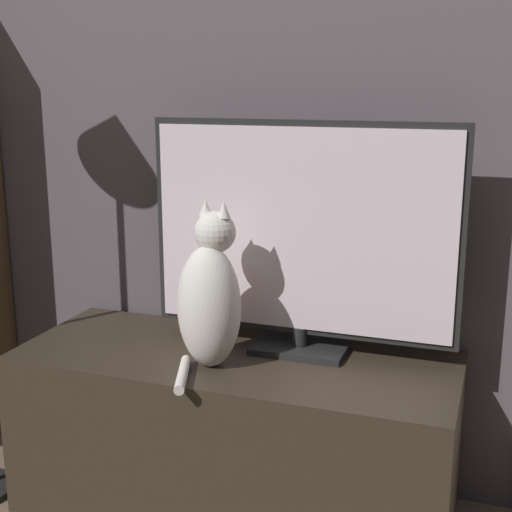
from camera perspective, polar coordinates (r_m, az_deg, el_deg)
The scene contains 4 objects.
wall_back at distance 2.24m, azimuth 0.96°, elevation 14.32°, with size 4.80×0.05×2.60m.
tv_stand at distance 2.21m, azimuth -1.71°, elevation -13.99°, with size 1.29×0.51×0.50m.
tv at distance 2.04m, azimuth 3.69°, elevation 1.60°, with size 0.91×0.16×0.68m.
cat at distance 1.98m, azimuth -3.66°, elevation -3.40°, with size 0.22×0.32×0.47m.
Camera 1 is at (0.71, -0.90, 1.28)m, focal length 50.00 mm.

